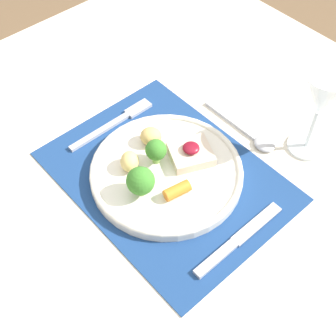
% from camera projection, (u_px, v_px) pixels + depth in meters
% --- Properties ---
extents(ground_plane, '(8.00, 8.00, 0.00)m').
position_uv_depth(ground_plane, '(167.00, 323.00, 1.44)').
color(ground_plane, brown).
extents(dining_table, '(1.14, 1.13, 0.75)m').
position_uv_depth(dining_table, '(167.00, 205.00, 0.93)').
color(dining_table, beige).
rests_on(dining_table, ground_plane).
extents(placemat, '(0.43, 0.32, 0.00)m').
position_uv_depth(placemat, '(167.00, 176.00, 0.86)').
color(placemat, navy).
rests_on(placemat, dining_table).
extents(dinner_plate, '(0.28, 0.28, 0.08)m').
position_uv_depth(dinner_plate, '(167.00, 169.00, 0.84)').
color(dinner_plate, silver).
rests_on(dinner_plate, placemat).
extents(fork, '(0.02, 0.19, 0.01)m').
position_uv_depth(fork, '(117.00, 121.00, 0.94)').
color(fork, '#B2B2B7').
rests_on(fork, placemat).
extents(knife, '(0.02, 0.19, 0.01)m').
position_uv_depth(knife, '(233.00, 244.00, 0.76)').
color(knife, '#B2B2B7').
rests_on(knife, placemat).
extents(spoon, '(0.18, 0.04, 0.01)m').
position_uv_depth(spoon, '(253.00, 136.00, 0.91)').
color(spoon, '#B2B2B7').
rests_on(spoon, dining_table).
extents(wine_glass_near, '(0.09, 0.09, 0.18)m').
position_uv_depth(wine_glass_near, '(323.00, 96.00, 0.80)').
color(wine_glass_near, white).
rests_on(wine_glass_near, dining_table).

